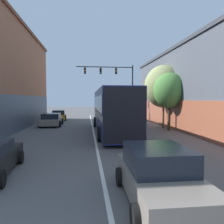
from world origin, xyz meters
The scene contains 9 objects.
lane_center_line centered at (0.00, 16.21, 0.00)m, with size 0.14×44.41×0.01m.
building_right_storefront centered at (10.66, 17.18, 3.99)m, with size 6.65×29.28×7.76m.
bus centered at (1.57, 17.60, 2.01)m, with size 2.88×12.66×3.59m.
hatchback_foreground centered at (1.42, 5.01, 0.68)m, with size 2.07×4.02×1.46m.
parked_car_left_near centered at (-4.31, 23.02, 0.64)m, with size 2.25×4.55×1.33m.
parked_car_left_mid centered at (-4.36, 29.32, 0.64)m, with size 2.23×4.08×1.35m.
traffic_signal_gantry centered at (3.23, 28.40, 5.45)m, with size 7.58×0.36×7.40m.
street_tree_near centered at (6.82, 18.23, 3.60)m, with size 2.87×2.58×5.20m.
street_tree_far centered at (6.95, 20.07, 4.07)m, with size 3.79×3.41×6.16m.
Camera 1 is at (-0.54, -0.71, 2.80)m, focal length 35.00 mm.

